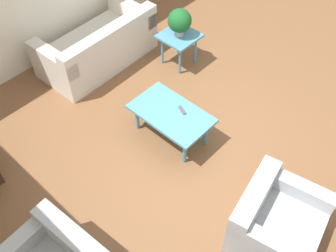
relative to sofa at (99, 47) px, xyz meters
name	(u,v)px	position (x,y,z in m)	size (l,w,h in m)	color
ground_plane	(195,146)	(-2.27, 0.30, -0.30)	(14.00, 14.00, 0.00)	brown
sofa	(99,47)	(0.00, 0.00, 0.00)	(1.00, 1.87, 0.79)	silver
armchair	(275,222)	(-3.71, 0.70, -0.01)	(1.01, 1.07, 0.71)	#A8ADB2
coffee_table	(171,115)	(-1.90, 0.38, 0.11)	(1.07, 0.63, 0.45)	teal
side_table_plant	(179,39)	(-0.94, -0.85, 0.16)	(0.55, 0.55, 0.53)	teal
potted_plant	(180,21)	(-0.94, -0.85, 0.49)	(0.36, 0.36, 0.44)	#B2ADA3
remote_control	(182,110)	(-1.98, 0.26, 0.16)	(0.16, 0.10, 0.02)	#4C4C51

